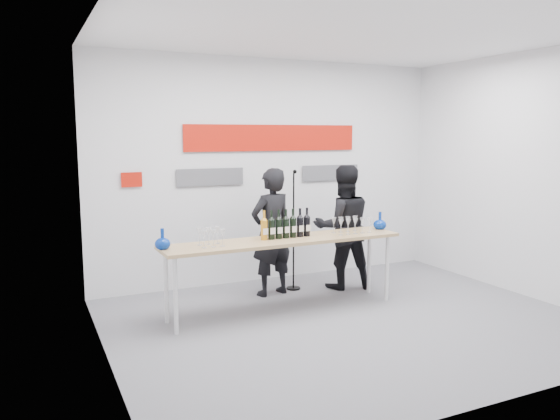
{
  "coord_description": "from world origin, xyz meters",
  "views": [
    {
      "loc": [
        -3.09,
        -4.79,
        2.0
      ],
      "look_at": [
        -0.49,
        0.73,
        1.15
      ],
      "focal_mm": 35.0,
      "sensor_mm": 36.0,
      "label": 1
    }
  ],
  "objects_px": {
    "tasting_table": "(284,244)",
    "presenter_left": "(271,232)",
    "presenter_right": "(343,227)",
    "mic_stand": "(294,253)"
  },
  "relations": [
    {
      "from": "presenter_left",
      "to": "presenter_right",
      "type": "bearing_deg",
      "value": 162.16
    },
    {
      "from": "tasting_table",
      "to": "presenter_left",
      "type": "relative_size",
      "value": 1.75
    },
    {
      "from": "presenter_right",
      "to": "presenter_left",
      "type": "bearing_deg",
      "value": 8.33
    },
    {
      "from": "mic_stand",
      "to": "presenter_right",
      "type": "bearing_deg",
      "value": -24.81
    },
    {
      "from": "presenter_right",
      "to": "tasting_table",
      "type": "bearing_deg",
      "value": 40.22
    },
    {
      "from": "tasting_table",
      "to": "presenter_left",
      "type": "xyz_separation_m",
      "value": [
        0.14,
        0.65,
        0.02
      ]
    },
    {
      "from": "tasting_table",
      "to": "presenter_right",
      "type": "distance_m",
      "value": 1.25
    },
    {
      "from": "presenter_left",
      "to": "presenter_right",
      "type": "relative_size",
      "value": 0.99
    },
    {
      "from": "presenter_left",
      "to": "mic_stand",
      "type": "distance_m",
      "value": 0.49
    },
    {
      "from": "presenter_left",
      "to": "mic_stand",
      "type": "relative_size",
      "value": 1.02
    }
  ]
}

